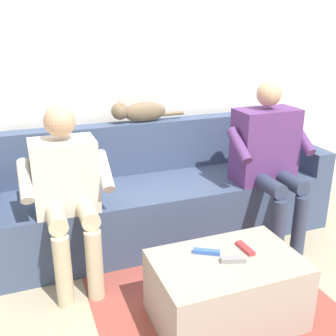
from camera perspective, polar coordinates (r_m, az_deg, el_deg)
The scene contains 11 objects.
ground_plane at distance 2.66m, azimuth 4.29°, elevation -16.04°, with size 8.00×8.00×0.00m, color tan.
back_wall at distance 3.24m, azimuth -3.93°, elevation 14.69°, with size 4.74×0.06×2.54m, color silver.
couch at distance 3.09m, azimuth -1.18°, elevation -4.21°, with size 2.57×0.73×0.84m.
coffee_table at distance 2.30m, azimuth 8.23°, elevation -16.81°, with size 0.78×0.51×0.39m.
person_left_seated at distance 2.99m, azimuth 14.12°, elevation 1.96°, with size 0.60×0.54×1.18m.
person_right_seated at distance 2.51m, azimuth -14.21°, elevation -2.43°, with size 0.54×0.53×1.11m.
cat_on_backrest at distance 3.10m, azimuth -4.23°, elevation 8.00°, with size 0.58×0.13×0.17m.
remote_red at distance 2.29m, azimuth 10.91°, elevation -11.14°, with size 0.14×0.04×0.02m, color #B73333.
remote_blue at distance 2.22m, azimuth 5.50°, elevation -11.76°, with size 0.15×0.03×0.02m, color #3860B7.
remote_gray at distance 2.17m, azimuth 9.24°, elevation -12.74°, with size 0.13×0.04×0.03m, color gray.
floor_rug at distance 2.50m, azimuth 6.60°, elevation -18.78°, with size 1.37×1.68×0.01m, color #9E473D.
Camera 1 is at (0.94, 2.54, 1.56)m, focal length 42.87 mm.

